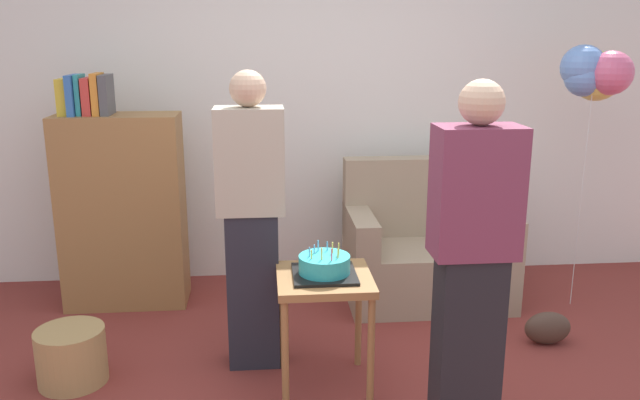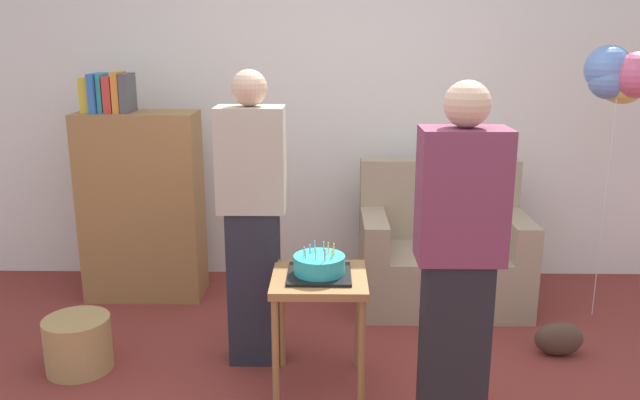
{
  "view_description": "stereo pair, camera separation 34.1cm",
  "coord_description": "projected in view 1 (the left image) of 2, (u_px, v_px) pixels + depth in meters",
  "views": [
    {
      "loc": [
        -0.44,
        -2.71,
        1.8
      ],
      "look_at": [
        -0.15,
        0.58,
        0.95
      ],
      "focal_mm": 36.15,
      "sensor_mm": 36.0,
      "label": 1
    },
    {
      "loc": [
        -0.1,
        -2.72,
        1.8
      ],
      "look_at": [
        -0.15,
        0.58,
        0.95
      ],
      "focal_mm": 36.15,
      "sensor_mm": 36.0,
      "label": 2
    }
  ],
  "objects": [
    {
      "name": "person_blowing_candles",
      "position": [
        251.0,
        221.0,
        3.45
      ],
      "size": [
        0.36,
        0.22,
        1.63
      ],
      "rotation": [
        0.0,
        0.0,
        -0.39
      ],
      "color": "#23232D",
      "rests_on": "ground_plane"
    },
    {
      "name": "side_table",
      "position": [
        324.0,
        293.0,
        3.28
      ],
      "size": [
        0.48,
        0.48,
        0.62
      ],
      "color": "olive",
      "rests_on": "ground_plane"
    },
    {
      "name": "couch",
      "position": [
        425.0,
        250.0,
        4.49
      ],
      "size": [
        1.1,
        0.7,
        0.96
      ],
      "color": "gray",
      "rests_on": "ground_plane"
    },
    {
      "name": "person_holding_cake",
      "position": [
        472.0,
        265.0,
        2.79
      ],
      "size": [
        0.36,
        0.22,
        1.63
      ],
      "rotation": [
        0.0,
        0.0,
        3.29
      ],
      "color": "black",
      "rests_on": "ground_plane"
    },
    {
      "name": "balloon_bunch",
      "position": [
        594.0,
        73.0,
        4.11
      ],
      "size": [
        0.42,
        0.4,
        1.74
      ],
      "color": "silver",
      "rests_on": "ground_plane"
    },
    {
      "name": "wall_back",
      "position": [
        323.0,
        97.0,
        4.74
      ],
      "size": [
        6.0,
        0.1,
        2.7
      ],
      "primitive_type": "cube",
      "color": "silver",
      "rests_on": "ground_plane"
    },
    {
      "name": "wicker_basket",
      "position": [
        72.0,
        356.0,
        3.41
      ],
      "size": [
        0.36,
        0.36,
        0.3
      ],
      "primitive_type": "cylinder",
      "color": "#A88451",
      "rests_on": "ground_plane"
    },
    {
      "name": "birthday_cake",
      "position": [
        324.0,
        266.0,
        3.24
      ],
      "size": [
        0.32,
        0.32,
        0.17
      ],
      "color": "black",
      "rests_on": "side_table"
    },
    {
      "name": "bookshelf",
      "position": [
        122.0,
        207.0,
        4.31
      ],
      "size": [
        0.8,
        0.36,
        1.56
      ],
      "color": "olive",
      "rests_on": "ground_plane"
    },
    {
      "name": "handbag",
      "position": [
        548.0,
        328.0,
        3.85
      ],
      "size": [
        0.28,
        0.14,
        0.2
      ],
      "primitive_type": "ellipsoid",
      "color": "#473328",
      "rests_on": "ground_plane"
    }
  ]
}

